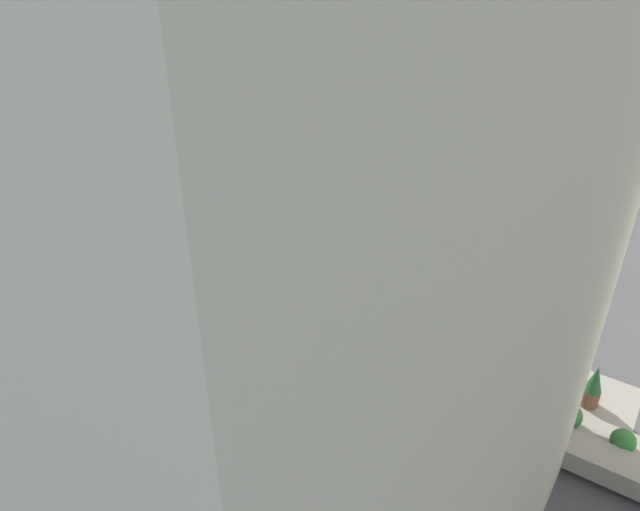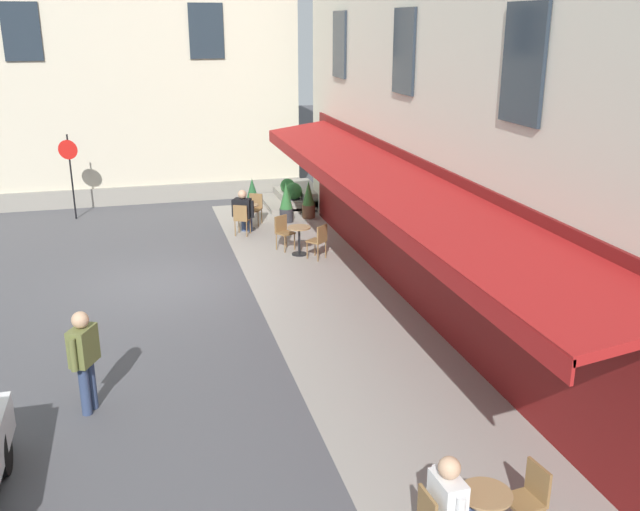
% 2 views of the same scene
% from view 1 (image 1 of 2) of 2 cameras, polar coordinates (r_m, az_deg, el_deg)
% --- Properties ---
extents(ground_plane, '(70.00, 70.00, 0.00)m').
position_cam_1_polar(ground_plane, '(18.69, 8.17, -1.05)').
color(ground_plane, '#4C4C51').
extents(sidewalk_cafe_terrace, '(20.50, 3.20, 0.01)m').
position_cam_1_polar(sidewalk_cafe_terrace, '(17.76, -6.28, -2.74)').
color(sidewalk_cafe_terrace, gray).
rests_on(sidewalk_cafe_terrace, ground_plane).
extents(back_alley_steps, '(2.40, 1.75, 0.60)m').
position_cam_1_polar(back_alley_steps, '(13.73, 25.01, -16.72)').
color(back_alley_steps, gray).
rests_on(back_alley_steps, ground_plane).
extents(cafe_table_near_entrance, '(0.60, 0.60, 0.75)m').
position_cam_1_polar(cafe_table_near_entrance, '(15.36, 6.98, -6.55)').
color(cafe_table_near_entrance, black).
rests_on(cafe_table_near_entrance, ground_plane).
extents(cafe_chair_wicker_corner_left, '(0.54, 0.54, 0.91)m').
position_cam_1_polar(cafe_chair_wicker_corner_left, '(15.37, 9.36, -6.47)').
color(cafe_chair_wicker_corner_left, olive).
rests_on(cafe_chair_wicker_corner_left, ground_plane).
extents(cafe_chair_wicker_kerbside, '(0.56, 0.56, 0.91)m').
position_cam_1_polar(cafe_chair_wicker_kerbside, '(15.21, 4.65, -6.55)').
color(cafe_chair_wicker_kerbside, olive).
rests_on(cafe_chair_wicker_kerbside, ground_plane).
extents(cafe_table_mid_terrace, '(0.60, 0.60, 0.75)m').
position_cam_1_polar(cafe_table_mid_terrace, '(15.36, 17.41, -7.96)').
color(cafe_table_mid_terrace, black).
rests_on(cafe_table_mid_terrace, ground_plane).
extents(cafe_chair_wicker_near_door, '(0.54, 0.54, 0.91)m').
position_cam_1_polar(cafe_chair_wicker_near_door, '(15.65, 15.84, -6.59)').
color(cafe_chair_wicker_near_door, olive).
rests_on(cafe_chair_wicker_near_door, ground_plane).
extents(cafe_chair_wicker_under_awning, '(0.54, 0.54, 0.91)m').
position_cam_1_polar(cafe_chair_wicker_under_awning, '(15.00, 19.09, -9.06)').
color(cafe_chair_wicker_under_awning, olive).
rests_on(cafe_chair_wicker_under_awning, ground_plane).
extents(cafe_table_streetside, '(0.60, 0.60, 0.75)m').
position_cam_1_polar(cafe_table_streetside, '(21.99, -18.75, 4.11)').
color(cafe_table_streetside, black).
rests_on(cafe_table_streetside, ground_plane).
extents(cafe_chair_wicker_by_window, '(0.43, 0.43, 0.91)m').
position_cam_1_polar(cafe_chair_wicker_by_window, '(22.34, -17.61, 4.88)').
color(cafe_chair_wicker_by_window, olive).
rests_on(cafe_chair_wicker_by_window, ground_plane).
extents(cafe_chair_wicker_corner_right, '(0.45, 0.45, 0.91)m').
position_cam_1_polar(cafe_chair_wicker_corner_right, '(21.58, -19.90, 3.54)').
color(cafe_chair_wicker_corner_right, olive).
rests_on(cafe_chair_wicker_corner_right, ground_plane).
extents(seated_patron_in_black, '(0.63, 0.60, 1.30)m').
position_cam_1_polar(seated_patron_in_black, '(15.45, 16.45, -6.56)').
color(seated_patron_in_black, navy).
rests_on(seated_patron_in_black, ground_plane).
extents(seated_companion_in_white, '(0.67, 0.57, 1.32)m').
position_cam_1_polar(seated_companion_in_white, '(22.14, -18.07, 5.03)').
color(seated_companion_in_white, navy).
rests_on(seated_companion_in_white, ground_plane).
extents(walking_pedestrian_in_olive, '(0.63, 0.46, 1.67)m').
position_cam_1_polar(walking_pedestrian_in_olive, '(21.84, -2.55, 7.01)').
color(walking_pedestrian_in_olive, navy).
rests_on(walking_pedestrian_in_olive, ground_plane).
extents(potted_plant_by_steps, '(0.40, 0.40, 1.15)m').
position_cam_1_polar(potted_plant_by_steps, '(13.66, 18.07, -13.36)').
color(potted_plant_by_steps, brown).
rests_on(potted_plant_by_steps, ground_plane).
extents(potted_plant_under_sign, '(0.39, 0.39, 1.09)m').
position_cam_1_polar(potted_plant_under_sign, '(14.76, 24.33, -11.19)').
color(potted_plant_under_sign, brown).
rests_on(potted_plant_under_sign, ground_plane).
extents(potted_plant_mid_terrace, '(0.55, 0.55, 0.91)m').
position_cam_1_polar(potted_plant_mid_terrace, '(13.79, 22.26, -14.17)').
color(potted_plant_mid_terrace, '#2D2D33').
rests_on(potted_plant_mid_terrace, ground_plane).
extents(potted_plant_entrance_left, '(0.49, 0.49, 0.82)m').
position_cam_1_polar(potted_plant_entrance_left, '(13.79, 26.50, -15.78)').
color(potted_plant_entrance_left, '#4C4C51').
rests_on(potted_plant_entrance_left, ground_plane).
extents(potted_plant_entrance_right, '(0.41, 0.41, 1.22)m').
position_cam_1_polar(potted_plant_entrance_right, '(14.25, 17.93, -11.01)').
color(potted_plant_entrance_right, '#2D2D33').
rests_on(potted_plant_entrance_right, ground_plane).
extents(parked_car_white, '(4.30, 1.81, 1.33)m').
position_cam_1_polar(parked_car_white, '(24.88, -5.18, 9.27)').
color(parked_car_white, silver).
rests_on(parked_car_white, ground_plane).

